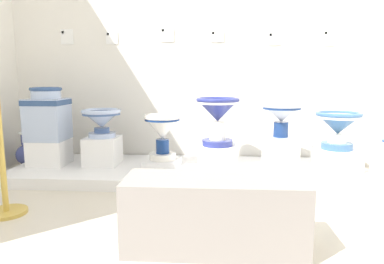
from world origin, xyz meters
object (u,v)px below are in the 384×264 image
antique_toilet_central_ornate (281,116)px  antique_toilet_tall_cobalt (338,125)px  antique_toilet_leftmost (47,113)px  decorative_vase_companion (27,153)px  plinth_block_leftmost (50,152)px  plinth_block_rightmost (163,162)px  info_placard_fifth (274,39)px  info_placard_sixth (329,38)px  plinth_block_central_ornate (280,155)px  antique_toilet_pale_glazed (102,119)px  stanchion_post_near_left (3,174)px  museum_bench (214,214)px  info_placard_fourth (217,36)px  info_placard_third (167,35)px  info_placard_second (112,38)px  plinth_block_slender_white (217,156)px  plinth_block_tall_cobalt (336,159)px  plinth_block_pale_glazed (103,151)px  info_placard_first (67,37)px  antique_toilet_rightmost (162,130)px  antique_toilet_slender_white (218,113)px

antique_toilet_central_ornate → antique_toilet_tall_cobalt: (0.51, -0.01, -0.08)m
antique_toilet_leftmost → decorative_vase_companion: 0.62m
plinth_block_leftmost → plinth_block_rightmost: (1.11, 0.03, -0.09)m
info_placard_fifth → info_placard_sixth: 0.55m
plinth_block_central_ornate → antique_toilet_pale_glazed: bearing=-179.8°
antique_toilet_tall_cobalt → stanchion_post_near_left: bearing=-158.0°
museum_bench → stanchion_post_near_left: bearing=165.0°
antique_toilet_tall_cobalt → info_placard_fourth: bearing=157.2°
info_placard_third → stanchion_post_near_left: bearing=-121.7°
plinth_block_leftmost → antique_toilet_tall_cobalt: size_ratio=0.83×
info_placard_fifth → info_placard_second: bearing=180.0°
antique_toilet_tall_cobalt → antique_toilet_pale_glazed: bearing=179.8°
plinth_block_slender_white → plinth_block_tall_cobalt: (1.11, 0.01, -0.01)m
plinth_block_leftmost → antique_toilet_pale_glazed: antique_toilet_pale_glazed is taller
plinth_block_central_ornate → museum_bench: museum_bench is taller
plinth_block_slender_white → info_placard_fifth: 1.36m
plinth_block_slender_white → info_placard_sixth: 1.67m
plinth_block_pale_glazed → stanchion_post_near_left: 1.11m
antique_toilet_pale_glazed → museum_bench: 1.84m
info_placard_first → info_placard_sixth: bearing=-0.0°
antique_toilet_pale_glazed → info_placard_fifth: bearing=15.2°
antique_toilet_rightmost → info_placard_second: (-0.60, 0.47, 0.91)m
antique_toilet_central_ornate → decorative_vase_companion: 2.63m
info_placard_second → museum_bench: size_ratio=0.13×
plinth_block_slender_white → stanchion_post_near_left: (-1.47, -1.02, 0.09)m
plinth_block_central_ornate → info_placard_first: bearing=168.3°
antique_toilet_pale_glazed → plinth_block_central_ornate: bearing=0.2°
antique_toilet_leftmost → info_placard_sixth: 2.90m
info_placard_third → plinth_block_pale_glazed: bearing=-141.7°
plinth_block_central_ornate → decorative_vase_companion: (-2.59, 0.19, -0.06)m
info_placard_second → antique_toilet_central_ornate: bearing=-14.8°
plinth_block_rightmost → info_placard_first: 1.72m
antique_toilet_slender_white → plinth_block_tall_cobalt: antique_toilet_slender_white is taller
antique_toilet_rightmost → info_placard_sixth: 1.93m
plinth_block_tall_cobalt → stanchion_post_near_left: (-2.57, -1.04, 0.10)m
plinth_block_rightmost → plinth_block_leftmost: bearing=-178.3°
antique_toilet_tall_cobalt → plinth_block_slender_white: bearing=-179.3°
plinth_block_rightmost → info_placard_first: (-1.09, 0.47, 1.24)m
plinth_block_rightmost → antique_toilet_tall_cobalt: 1.68m
plinth_block_rightmost → antique_toilet_slender_white: 0.72m
decorative_vase_companion → plinth_block_tall_cobalt: bearing=-3.7°
antique_toilet_slender_white → info_placard_fifth: 1.04m
antique_toilet_pale_glazed → museum_bench: (1.10, -1.44, -0.35)m
antique_toilet_leftmost → antique_toilet_rightmost: antique_toilet_leftmost is taller
antique_toilet_pale_glazed → museum_bench: antique_toilet_pale_glazed is taller
museum_bench → decorative_vase_companion: bearing=140.5°
plinth_block_pale_glazed → info_placard_second: 1.22m
plinth_block_pale_glazed → decorative_vase_companion: 0.91m
antique_toilet_pale_glazed → plinth_block_tall_cobalt: bearing=-0.2°
plinth_block_tall_cobalt → antique_toilet_tall_cobalt: (-0.00, 0.00, 0.32)m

